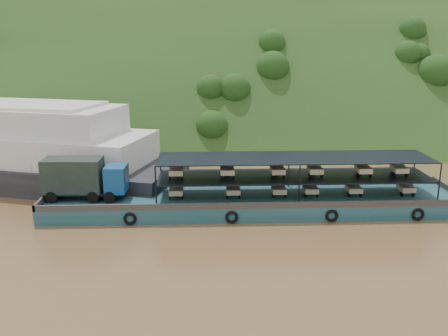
{
  "coord_description": "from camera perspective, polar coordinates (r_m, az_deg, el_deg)",
  "views": [
    {
      "loc": [
        -3.82,
        -39.42,
        14.29
      ],
      "look_at": [
        -2.0,
        3.0,
        3.2
      ],
      "focal_mm": 40.0,
      "sensor_mm": 36.0,
      "label": 1
    }
  ],
  "objects": [
    {
      "name": "hillside",
      "position": [
        76.86,
        0.43,
        3.92
      ],
      "size": [
        140.0,
        39.6,
        39.6
      ],
      "primitive_type": "cube",
      "rotation": [
        0.79,
        0.0,
        0.0
      ],
      "color": "#1A3312",
      "rests_on": "ground"
    },
    {
      "name": "cargo_barge",
      "position": [
        42.76,
        1.53,
        -3.25
      ],
      "size": [
        35.0,
        7.18,
        4.68
      ],
      "color": "#143F47",
      "rests_on": "ground"
    },
    {
      "name": "ground",
      "position": [
        42.1,
        2.91,
        -5.22
      ],
      "size": [
        160.0,
        160.0,
        0.0
      ],
      "primitive_type": "plane",
      "color": "brown",
      "rests_on": "ground"
    }
  ]
}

